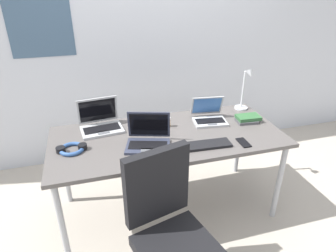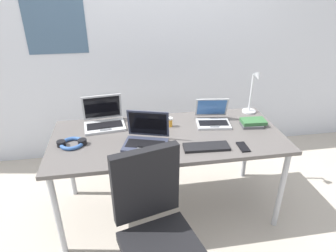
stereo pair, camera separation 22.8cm
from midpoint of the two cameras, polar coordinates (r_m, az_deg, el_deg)
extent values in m
plane|color=#B7AD9E|center=(2.75, -2.46, -15.45)|extent=(12.00, 12.00, 0.00)
cube|color=silver|center=(3.16, -7.90, 16.62)|extent=(6.00, 0.12, 2.60)
cube|color=#3F5972|center=(3.07, -25.81, 18.78)|extent=(0.56, 0.01, 0.76)
cube|color=#595451|center=(2.33, -2.81, -2.16)|extent=(1.80, 0.80, 0.03)
cylinder|color=#B2B5BA|center=(2.26, -22.56, -17.27)|extent=(0.04, 0.04, 0.71)
cylinder|color=#B2B5BA|center=(2.57, 18.13, -10.32)|extent=(0.04, 0.04, 0.71)
cylinder|color=#B2B5BA|center=(2.79, -21.51, -7.69)|extent=(0.04, 0.04, 0.71)
cylinder|color=#B2B5BA|center=(3.05, 11.36, -3.07)|extent=(0.04, 0.04, 0.71)
cylinder|color=silver|center=(2.84, 11.61, 3.40)|extent=(0.12, 0.12, 0.02)
cylinder|color=silver|center=(2.77, 11.95, 6.78)|extent=(0.02, 0.02, 0.34)
cylinder|color=silver|center=(2.69, 12.68, 9.88)|extent=(0.01, 0.08, 0.01)
cone|color=silver|center=(2.65, 13.08, 9.63)|extent=(0.07, 0.09, 0.09)
cube|color=#B7BABC|center=(2.51, 5.51, 0.71)|extent=(0.29, 0.22, 0.02)
cube|color=black|center=(2.51, 5.53, 0.95)|extent=(0.25, 0.13, 0.00)
cube|color=#595B60|center=(2.45, 5.86, 0.33)|extent=(0.08, 0.05, 0.00)
cube|color=#B7BABC|center=(2.58, 4.96, 3.89)|extent=(0.28, 0.10, 0.18)
cube|color=#3F72BF|center=(2.58, 4.99, 3.88)|extent=(0.25, 0.09, 0.15)
cube|color=#B7BABC|center=(2.46, -15.15, -0.77)|extent=(0.35, 0.26, 0.02)
cube|color=black|center=(2.45, -15.19, -0.53)|extent=(0.30, 0.15, 0.00)
cube|color=#595B60|center=(2.39, -14.93, -1.27)|extent=(0.10, 0.06, 0.00)
cube|color=#B7BABC|center=(2.52, -15.91, 2.90)|extent=(0.33, 0.08, 0.22)
cube|color=black|center=(2.52, -15.90, 2.87)|extent=(0.29, 0.06, 0.18)
cube|color=#33384C|center=(2.16, -6.90, -4.01)|extent=(0.36, 0.30, 0.02)
cube|color=black|center=(2.16, -6.92, -3.75)|extent=(0.30, 0.20, 0.00)
cube|color=#595B60|center=(2.10, -7.17, -4.72)|extent=(0.10, 0.07, 0.00)
cube|color=#33384C|center=(2.21, -6.64, 0.22)|extent=(0.31, 0.13, 0.21)
cube|color=black|center=(2.21, -6.66, 0.17)|extent=(0.28, 0.11, 0.18)
cube|color=black|center=(2.18, 4.82, -3.66)|extent=(0.34, 0.14, 0.02)
ellipsoid|color=black|center=(2.47, -4.84, 0.45)|extent=(0.06, 0.10, 0.03)
cube|color=black|center=(2.25, 11.51, -3.22)|extent=(0.07, 0.14, 0.01)
torus|color=#335999|center=(2.26, -20.78, -4.23)|extent=(0.18, 0.18, 0.03)
cylinder|color=black|center=(2.26, -22.68, -4.32)|extent=(0.06, 0.06, 0.04)
cylinder|color=black|center=(2.25, -18.91, -3.87)|extent=(0.06, 0.06, 0.04)
cylinder|color=gold|center=(2.44, -2.66, 0.54)|extent=(0.04, 0.04, 0.06)
cylinder|color=white|center=(2.42, -2.68, 1.38)|extent=(0.04, 0.04, 0.01)
cube|color=#4C4C51|center=(2.58, 12.44, 0.90)|extent=(0.18, 0.14, 0.02)
cube|color=#336638|center=(2.58, 12.74, 1.57)|extent=(0.20, 0.13, 0.03)
cube|color=black|center=(1.88, -1.73, -23.01)|extent=(0.54, 0.54, 0.07)
cube|color=black|center=(1.83, -5.77, -11.30)|extent=(0.42, 0.16, 0.48)
camera|label=1|loc=(0.11, -92.86, -1.46)|focal=31.77mm
camera|label=2|loc=(0.11, 87.14, 1.46)|focal=31.77mm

